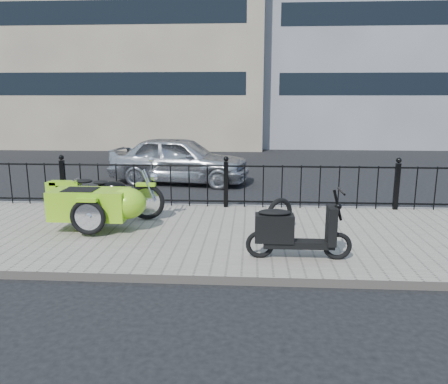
# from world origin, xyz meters

# --- Properties ---
(ground) EXTENTS (120.00, 120.00, 0.00)m
(ground) POSITION_xyz_m (0.00, 0.00, 0.00)
(ground) COLOR black
(ground) RESTS_ON ground
(sidewalk) EXTENTS (30.00, 3.80, 0.12)m
(sidewalk) POSITION_xyz_m (0.00, -0.50, 0.06)
(sidewalk) COLOR gray
(sidewalk) RESTS_ON ground
(curb) EXTENTS (30.00, 0.10, 0.12)m
(curb) POSITION_xyz_m (0.00, 1.44, 0.06)
(curb) COLOR gray
(curb) RESTS_ON ground
(iron_fence) EXTENTS (14.11, 0.11, 1.08)m
(iron_fence) POSITION_xyz_m (0.00, 1.30, 0.59)
(iron_fence) COLOR black
(iron_fence) RESTS_ON sidewalk
(building_tan) EXTENTS (14.00, 8.01, 12.00)m
(building_tan) POSITION_xyz_m (-6.00, 15.99, 6.00)
(building_tan) COLOR gray
(building_tan) RESTS_ON ground
(motorcycle_sidecar) EXTENTS (2.28, 1.48, 0.98)m
(motorcycle_sidecar) POSITION_xyz_m (-2.05, -0.40, 0.59)
(motorcycle_sidecar) COLOR black
(motorcycle_sidecar) RESTS_ON sidewalk
(scooter) EXTENTS (1.50, 0.44, 1.02)m
(scooter) POSITION_xyz_m (1.11, -1.69, 0.51)
(scooter) COLOR black
(scooter) RESTS_ON sidewalk
(spare_tire) EXTENTS (0.50, 0.45, 0.59)m
(spare_tire) POSITION_xyz_m (1.02, -0.39, 0.41)
(spare_tire) COLOR black
(spare_tire) RESTS_ON sidewalk
(sedan_car) EXTENTS (4.11, 2.12, 1.34)m
(sedan_car) POSITION_xyz_m (-1.50, 4.50, 0.67)
(sedan_car) COLOR #B1B3B8
(sedan_car) RESTS_ON ground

